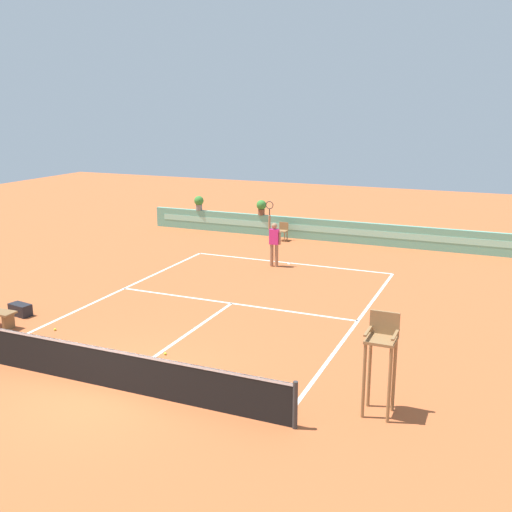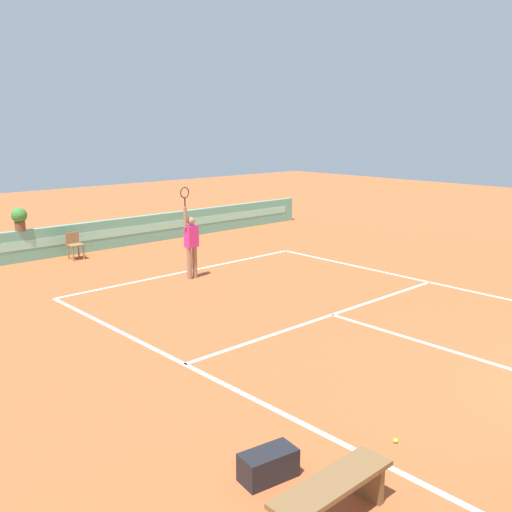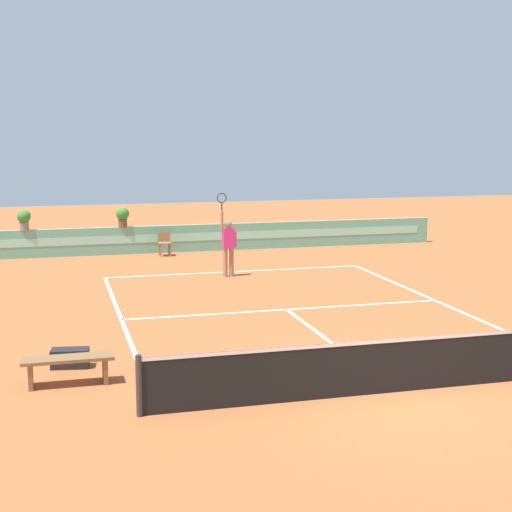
# 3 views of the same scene
# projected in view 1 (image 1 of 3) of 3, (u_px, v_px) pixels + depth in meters

# --- Properties ---
(ground_plane) EXTENTS (60.00, 60.00, 0.00)m
(ground_plane) POSITION_uv_depth(u_px,v_px,m) (226.00, 307.00, 18.76)
(ground_plane) COLOR #B2562D
(court_lines) EXTENTS (8.32, 11.94, 0.01)m
(court_lines) POSITION_uv_depth(u_px,v_px,m) (236.00, 300.00, 19.40)
(court_lines) COLOR white
(court_lines) RESTS_ON ground
(net) EXTENTS (8.92, 0.10, 1.00)m
(net) POSITION_uv_depth(u_px,v_px,m) (108.00, 367.00, 13.29)
(net) COLOR #333333
(net) RESTS_ON ground
(back_wall_barrier) EXTENTS (18.00, 0.21, 1.00)m
(back_wall_barrier) POSITION_uv_depth(u_px,v_px,m) (323.00, 230.00, 27.91)
(back_wall_barrier) COLOR #60A88E
(back_wall_barrier) RESTS_ON ground
(umpire_chair) EXTENTS (0.60, 0.60, 2.14)m
(umpire_chair) POSITION_uv_depth(u_px,v_px,m) (381.00, 352.00, 12.01)
(umpire_chair) COLOR olive
(umpire_chair) RESTS_ON ground
(ball_kid_chair) EXTENTS (0.44, 0.44, 0.85)m
(ball_kid_chair) POSITION_uv_depth(u_px,v_px,m) (283.00, 230.00, 27.92)
(ball_kid_chair) COLOR olive
(ball_kid_chair) RESTS_ON ground
(gear_bag) EXTENTS (0.75, 0.47, 0.36)m
(gear_bag) POSITION_uv_depth(u_px,v_px,m) (20.00, 310.00, 18.00)
(gear_bag) COLOR black
(gear_bag) RESTS_ON ground
(tennis_player) EXTENTS (0.62, 0.25, 2.58)m
(tennis_player) POSITION_uv_depth(u_px,v_px,m) (274.00, 240.00, 23.26)
(tennis_player) COLOR #9E7051
(tennis_player) RESTS_ON ground
(tennis_ball_near_baseline) EXTENTS (0.07, 0.07, 0.07)m
(tennis_ball_near_baseline) POSITION_uv_depth(u_px,v_px,m) (55.00, 329.00, 16.81)
(tennis_ball_near_baseline) COLOR #CCE033
(tennis_ball_near_baseline) RESTS_ON ground
(tennis_ball_mid_court) EXTENTS (0.07, 0.07, 0.07)m
(tennis_ball_mid_court) POSITION_uv_depth(u_px,v_px,m) (165.00, 354.00, 15.17)
(tennis_ball_mid_court) COLOR #CCE033
(tennis_ball_mid_court) RESTS_ON ground
(potted_plant_left) EXTENTS (0.48, 0.48, 0.72)m
(potted_plant_left) POSITION_uv_depth(u_px,v_px,m) (261.00, 206.00, 28.87)
(potted_plant_left) COLOR brown
(potted_plant_left) RESTS_ON back_wall_barrier
(potted_plant_far_left) EXTENTS (0.48, 0.48, 0.72)m
(potted_plant_far_left) POSITION_uv_depth(u_px,v_px,m) (199.00, 202.00, 30.17)
(potted_plant_far_left) COLOR gray
(potted_plant_far_left) RESTS_ON back_wall_barrier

